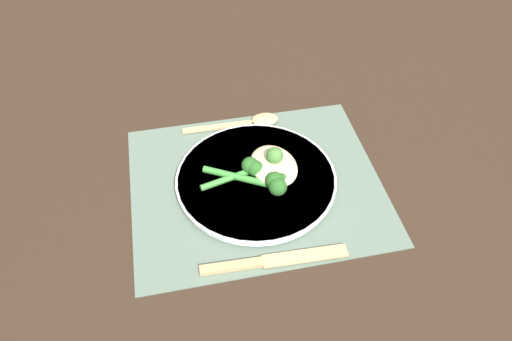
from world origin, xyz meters
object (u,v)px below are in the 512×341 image
object	(u,v)px
plate	(256,180)
broccoli_stalk_left	(269,182)
knife	(272,261)
spoon	(254,121)
chicken_fillet	(274,166)
broccoli_stalk_right	(248,169)

from	to	relation	value
plate	broccoli_stalk_left	xyz separation A→B (m)	(-0.02, 0.02, 0.02)
broccoli_stalk_left	plate	bearing A→B (deg)	-118.59
broccoli_stalk_left	knife	size ratio (longest dim) A/B	0.61
knife	spoon	world-z (taller)	spoon
plate	spoon	xyz separation A→B (m)	(-0.03, -0.14, -0.00)
broccoli_stalk_left	spoon	world-z (taller)	broccoli_stalk_left
chicken_fillet	broccoli_stalk_left	distance (m)	0.04
chicken_fillet	spoon	xyz separation A→B (m)	(0.01, -0.13, -0.02)
broccoli_stalk_right	spoon	world-z (taller)	broccoli_stalk_right
knife	chicken_fillet	bearing A→B (deg)	168.63
chicken_fillet	broccoli_stalk_right	bearing A→B (deg)	-0.27
broccoli_stalk_left	spoon	xyz separation A→B (m)	(-0.01, -0.17, -0.02)
plate	spoon	size ratio (longest dim) A/B	1.47
broccoli_stalk_right	knife	xyz separation A→B (m)	(-0.00, 0.16, -0.02)
plate	broccoli_stalk_left	distance (m)	0.03
knife	spoon	distance (m)	0.30
plate	chicken_fillet	bearing A→B (deg)	-163.05
chicken_fillet	broccoli_stalk_right	size ratio (longest dim) A/B	0.98
knife	spoon	size ratio (longest dim) A/B	1.21
broccoli_stalk_left	knife	world-z (taller)	broccoli_stalk_left
knife	spoon	bearing A→B (deg)	175.76
broccoli_stalk_right	broccoli_stalk_left	bearing A→B (deg)	22.54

